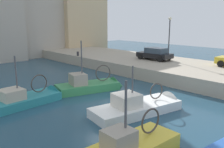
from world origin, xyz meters
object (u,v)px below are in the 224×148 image
Objects in this scene: mooring_bollard_mid at (78,54)px; quay_streetlamp at (169,31)px; parked_car_black at (155,54)px; fishing_boat_green at (92,88)px; fishing_boat_white at (142,110)px; fishing_boat_teal at (27,102)px.

quay_streetlamp is (5.65, -9.71, 2.98)m from mooring_bollard_mid.
parked_car_black is at bearing 130.79° from quay_streetlamp.
fishing_boat_green is 1.25× the size of quay_streetlamp.
fishing_boat_green is 12.19m from quay_streetlamp.
fishing_boat_green is at bearing -177.37° from quay_streetlamp.
fishing_boat_white is at bearing -111.80° from mooring_bollard_mid.
quay_streetlamp reaches higher than fishing_boat_green.
parked_car_black is 2.95m from quay_streetlamp.
fishing_boat_green is at bearing -119.25° from mooring_bollard_mid.
quay_streetlamp reaches higher than fishing_boat_teal.
fishing_boat_white is at bearing -53.49° from fishing_boat_teal.
fishing_boat_green reaches higher than fishing_boat_teal.
fishing_boat_white is 17.50m from mooring_bollard_mid.
mooring_bollard_mid is 11.62m from quay_streetlamp.
fishing_boat_white reaches higher than mooring_bollard_mid.
fishing_boat_white is 12.37× the size of mooring_bollard_mid.
fishing_boat_teal is 1.56× the size of parked_car_black.
fishing_boat_green reaches higher than parked_car_black.
quay_streetlamp is at bearing -49.21° from parked_car_black.
parked_car_black reaches higher than mooring_bollard_mid.
mooring_bollard_mid is at bearing 60.75° from fishing_boat_green.
mooring_bollard_mid is (5.73, 10.23, 1.35)m from fishing_boat_green.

